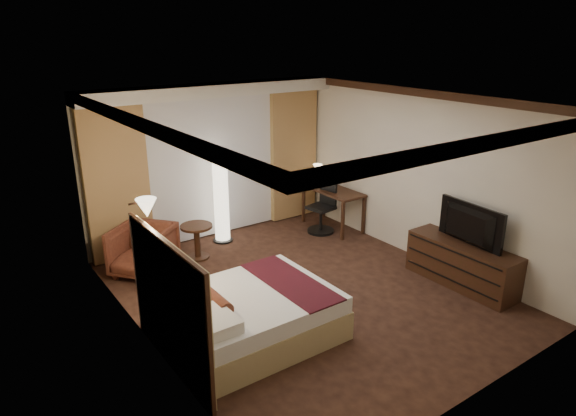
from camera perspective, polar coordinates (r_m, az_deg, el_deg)
floor at (r=7.42m, az=1.82°, el=-9.26°), size 4.50×5.50×0.01m
ceiling at (r=6.57m, az=2.07°, el=11.91°), size 4.50×5.50×0.01m
back_wall at (r=9.13m, az=-8.63°, el=5.14°), size 4.50×0.02×2.70m
left_wall at (r=5.87m, az=-15.84°, el=-3.40°), size 0.02×5.50×2.70m
right_wall at (r=8.38m, az=14.29°, el=3.50°), size 0.02×5.50×2.70m
crown_molding at (r=6.58m, az=2.06°, el=11.39°), size 4.50×5.50×0.12m
soffit at (r=8.69m, az=-8.27°, el=12.84°), size 4.50×0.50×0.20m
curtain_sheer at (r=9.08m, az=-8.37°, el=4.44°), size 2.48×0.04×2.45m
curtain_left_drape at (r=8.42m, az=-18.48°, el=2.46°), size 1.00×0.14×2.45m
curtain_right_drape at (r=9.90m, az=0.59°, el=5.86°), size 1.00×0.14×2.45m
wall_sconce at (r=6.04m, az=-15.44°, el=0.01°), size 0.24×0.24×0.24m
bed at (r=6.31m, az=-4.20°, el=-11.85°), size 1.95×1.52×0.57m
headboard at (r=5.70m, az=-12.94°, el=-10.57°), size 0.12×1.82×1.50m
armchair at (r=8.06m, az=-15.80°, el=-4.30°), size 1.11×1.12×0.84m
side_table at (r=8.46m, az=-10.06°, el=-3.69°), size 0.52×0.52×0.57m
floor_lamp at (r=8.88m, az=-7.45°, el=1.24°), size 0.34×0.34×1.64m
desk at (r=9.60m, az=4.98°, el=-0.07°), size 0.55×1.24×0.75m
desk_lamp at (r=9.79m, az=3.29°, el=3.68°), size 0.18×0.18×0.34m
office_chair at (r=9.33m, az=3.70°, el=0.27°), size 0.57×0.57×1.03m
dresser at (r=7.89m, az=18.76°, el=-5.92°), size 0.50×1.65×0.64m
television at (r=7.63m, az=19.13°, el=-1.65°), size 0.72×1.14×0.14m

